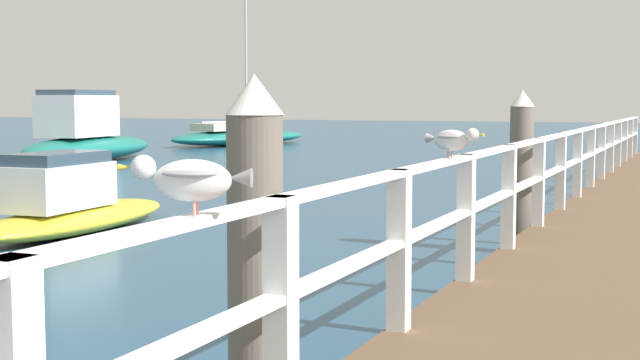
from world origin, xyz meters
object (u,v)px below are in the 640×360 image
at_px(dock_piling_far, 521,171).
at_px(boat_1, 239,136).
at_px(boat_0, 86,138).
at_px(boat_4, 70,206).
at_px(dock_piling_near, 255,272).
at_px(seagull_foreground, 190,178).
at_px(seagull_background, 452,139).

bearing_deg(dock_piling_far, boat_1, 125.66).
relative_size(boat_0, boat_4, 1.57).
height_order(dock_piling_near, seagull_foreground, dock_piling_near).
height_order(dock_piling_far, boat_0, boat_0).
bearing_deg(dock_piling_far, dock_piling_near, -90.00).
bearing_deg(boat_0, dock_piling_far, 137.35).
relative_size(dock_piling_near, boat_4, 0.48).
xyz_separation_m(dock_piling_far, seagull_background, (0.39, -4.68, 0.58)).
bearing_deg(seagull_foreground, seagull_background, -19.60).
bearing_deg(seagull_foreground, boat_1, 8.87).
xyz_separation_m(seagull_background, boat_1, (-16.29, 26.85, -1.19)).
bearing_deg(seagull_foreground, boat_0, 19.49).
height_order(seagull_foreground, boat_1, boat_1).
height_order(dock_piling_near, boat_4, dock_piling_near).
bearing_deg(boat_4, dock_piling_near, 131.53).
height_order(boat_1, boat_4, boat_1).
xyz_separation_m(boat_1, boat_4, (9.81, -23.02, -0.01)).
xyz_separation_m(boat_0, boat_4, (9.30, -12.27, -0.34)).
relative_size(boat_1, boat_4, 2.43).
height_order(dock_piling_far, boat_1, boat_1).
relative_size(seagull_foreground, boat_1, 0.05).
relative_size(seagull_background, boat_4, 0.11).
bearing_deg(seagull_background, boat_1, -129.48).
xyz_separation_m(seagull_background, boat_0, (-15.79, 16.10, -0.86)).
height_order(seagull_foreground, boat_4, seagull_foreground).
xyz_separation_m(dock_piling_near, boat_4, (-6.10, 6.12, -0.62)).
distance_m(dock_piling_near, boat_4, 8.66).
bearing_deg(boat_0, seagull_background, 128.34).
bearing_deg(boat_1, seagull_background, -43.52).
relative_size(dock_piling_near, dock_piling_far, 1.00).
xyz_separation_m(dock_piling_near, dock_piling_far, (0.00, 6.97, 0.00)).
xyz_separation_m(dock_piling_far, boat_4, (-6.10, -0.85, -0.62)).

